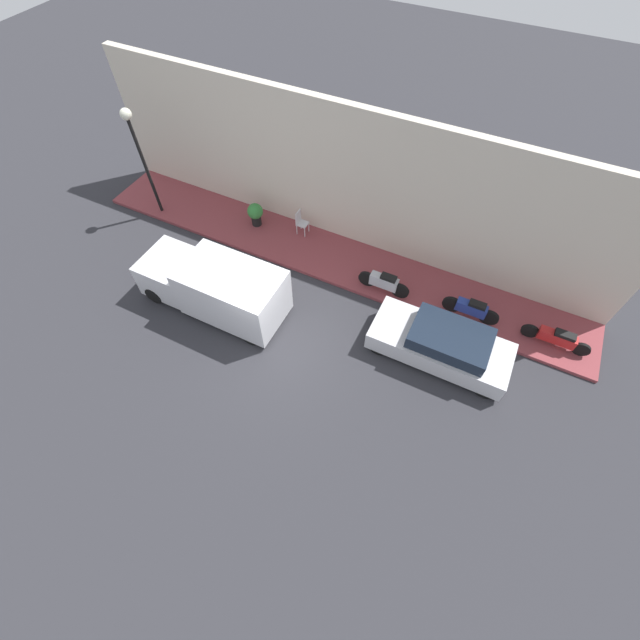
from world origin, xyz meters
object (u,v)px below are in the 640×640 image
object	(u,v)px
delivery_van	(214,286)
motorcycle_red	(557,338)
streetlamp	(136,141)
potted_plant	(255,213)
cafe_chair	(301,221)
parked_car	(442,344)
scooter_silver	(384,282)
motorcycle_blue	(471,309)

from	to	relation	value
delivery_van	motorcycle_red	world-z (taller)	delivery_van
streetlamp	potted_plant	distance (m)	4.79
potted_plant	cafe_chair	distance (m)	1.84
parked_car	scooter_silver	size ratio (longest dim) A/B	2.31
motorcycle_red	streetlamp	size ratio (longest dim) A/B	0.50
motorcycle_blue	potted_plant	size ratio (longest dim) A/B	1.98
potted_plant	cafe_chair	xyz separation A→B (m)	(0.38, -1.80, -0.01)
parked_car	delivery_van	distance (m)	7.54
motorcycle_red	potted_plant	bearing A→B (deg)	86.53
delivery_van	potted_plant	bearing A→B (deg)	12.69
motorcycle_red	streetlamp	distance (m)	15.67
motorcycle_red	cafe_chair	bearing A→B (deg)	83.67
motorcycle_red	potted_plant	xyz separation A→B (m)	(0.70, 11.49, 0.16)
motorcycle_blue	potted_plant	xyz separation A→B (m)	(0.79, 8.77, 0.13)
delivery_van	potted_plant	world-z (taller)	delivery_van
motorcycle_blue	potted_plant	distance (m)	8.81
motorcycle_blue	motorcycle_red	bearing A→B (deg)	-88.06
motorcycle_blue	streetlamp	world-z (taller)	streetlamp
parked_car	scooter_silver	world-z (taller)	parked_car
streetlamp	cafe_chair	world-z (taller)	streetlamp
delivery_van	streetlamp	world-z (taller)	streetlamp
scooter_silver	potted_plant	world-z (taller)	potted_plant
motorcycle_blue	scooter_silver	size ratio (longest dim) A/B	1.02
motorcycle_blue	motorcycle_red	distance (m)	2.72
streetlamp	potted_plant	world-z (taller)	streetlamp
parked_car	cafe_chair	size ratio (longest dim) A/B	4.41
parked_car	cafe_chair	bearing A→B (deg)	65.33
parked_car	motorcycle_red	xyz separation A→B (m)	(1.91, -3.19, -0.11)
delivery_van	potted_plant	distance (m)	4.11
streetlamp	potted_plant	size ratio (longest dim) A/B	4.48
scooter_silver	potted_plant	size ratio (longest dim) A/B	1.95
motorcycle_red	scooter_silver	size ratio (longest dim) A/B	1.14
potted_plant	delivery_van	bearing A→B (deg)	-167.31
delivery_van	potted_plant	size ratio (longest dim) A/B	5.29
potted_plant	parked_car	bearing A→B (deg)	-107.45
streetlamp	cafe_chair	size ratio (longest dim) A/B	4.38
motorcycle_blue	motorcycle_red	world-z (taller)	motorcycle_blue
parked_car	scooter_silver	distance (m)	2.99
streetlamp	delivery_van	bearing A→B (deg)	-121.54
parked_car	potted_plant	size ratio (longest dim) A/B	4.51
delivery_van	streetlamp	size ratio (longest dim) A/B	1.18
parked_car	delivery_van	size ratio (longest dim) A/B	0.85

